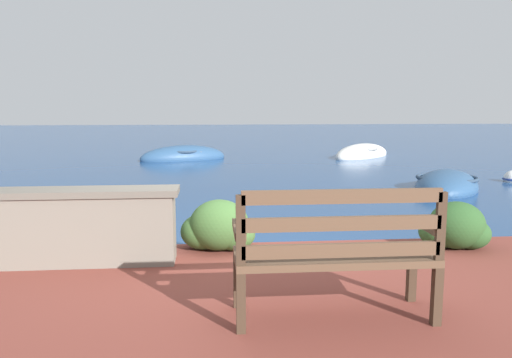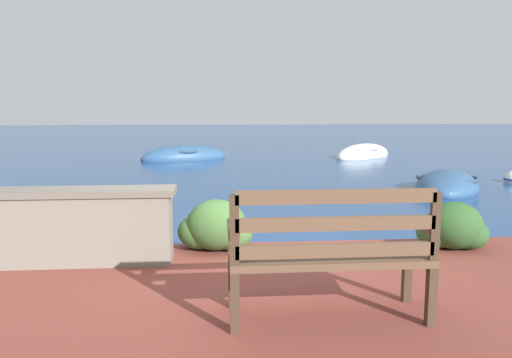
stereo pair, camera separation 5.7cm
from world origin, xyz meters
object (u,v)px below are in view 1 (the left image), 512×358
at_px(rowboat_nearest, 446,187).
at_px(rowboat_far, 362,155).
at_px(rowboat_mid, 183,158).
at_px(park_bench, 336,250).

xyz_separation_m(rowboat_nearest, rowboat_far, (0.24, 6.48, 0.00)).
distance_m(rowboat_mid, rowboat_far, 5.82).
bearing_deg(rowboat_nearest, park_bench, 179.78).
relative_size(park_bench, rowboat_nearest, 0.54).
distance_m(park_bench, rowboat_far, 13.42).
height_order(park_bench, rowboat_far, park_bench).
bearing_deg(rowboat_far, park_bench, 30.46).
height_order(rowboat_nearest, rowboat_mid, rowboat_mid).
bearing_deg(rowboat_mid, rowboat_nearest, -69.43).
relative_size(rowboat_mid, rowboat_far, 1.08).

